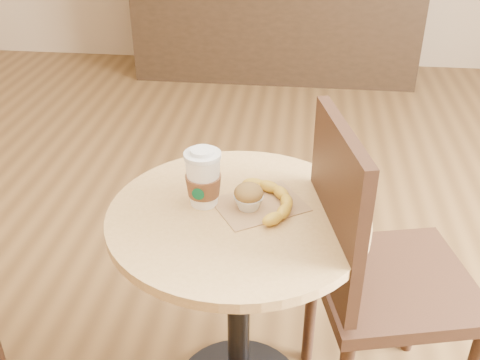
{
  "coord_description": "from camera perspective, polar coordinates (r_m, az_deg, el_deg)",
  "views": [
    {
      "loc": [
        0.24,
        -1.31,
        1.62
      ],
      "look_at": [
        0.09,
        0.01,
        0.83
      ],
      "focal_mm": 42.0,
      "sensor_mm": 36.0,
      "label": 1
    }
  ],
  "objects": [
    {
      "name": "cafe_table",
      "position": [
        1.68,
        -0.16,
        -9.1
      ],
      "size": [
        0.73,
        0.73,
        0.75
      ],
      "color": "black",
      "rests_on": "ground"
    },
    {
      "name": "chair_right",
      "position": [
        1.7,
        13.35,
        -8.84
      ],
      "size": [
        0.54,
        0.54,
        1.02
      ],
      "rotation": [
        0.0,
        0.0,
        1.81
      ],
      "color": "#351E12",
      "rests_on": "ground"
    },
    {
      "name": "service_counter",
      "position": [
        4.63,
        3.74,
        16.87
      ],
      "size": [
        2.3,
        0.65,
        1.04
      ],
      "color": "black",
      "rests_on": "ground"
    },
    {
      "name": "kraft_bag",
      "position": [
        1.59,
        2.03,
        -2.51
      ],
      "size": [
        0.3,
        0.28,
        0.0
      ],
      "primitive_type": "cube",
      "rotation": [
        0.0,
        0.0,
        0.56
      ],
      "color": "#99724A",
      "rests_on": "cafe_table"
    },
    {
      "name": "coffee_cup",
      "position": [
        1.56,
        -3.75,
        0.03
      ],
      "size": [
        0.1,
        0.1,
        0.17
      ],
      "rotation": [
        0.0,
        0.0,
        -0.13
      ],
      "color": "white",
      "rests_on": "cafe_table"
    },
    {
      "name": "muffin",
      "position": [
        1.55,
        0.88,
        -1.68
      ],
      "size": [
        0.08,
        0.08,
        0.07
      ],
      "color": "silver",
      "rests_on": "kraft_bag"
    },
    {
      "name": "banana",
      "position": [
        1.57,
        2.89,
        -2.12
      ],
      "size": [
        0.23,
        0.28,
        0.03
      ],
      "primitive_type": null,
      "rotation": [
        0.0,
        0.0,
        0.29
      ],
      "color": "gold",
      "rests_on": "kraft_bag"
    }
  ]
}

